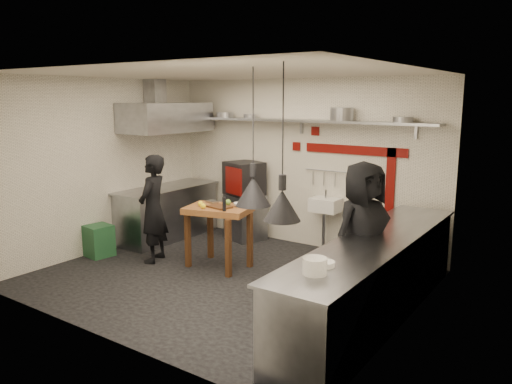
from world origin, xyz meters
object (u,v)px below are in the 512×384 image
Objects in this scene: chef_right at (362,235)px; chef_left at (153,209)px; combi_oven at (244,178)px; prep_table at (219,237)px; green_bin at (99,241)px; oven_stand at (245,217)px.

chef_left is at bearing 115.01° from chef_right.
combi_oven is 1.70m from prep_table.
combi_oven is at bearing 147.85° from chef_left.
chef_right is (4.19, 0.56, 0.63)m from green_bin.
oven_stand is 0.87× the size of prep_table.
prep_table is 2.34m from chef_right.
chef_left is at bearing 20.01° from green_bin.
chef_right is (2.84, -1.55, 0.48)m from oven_stand.
combi_oven is 0.36× the size of chef_left.
combi_oven is 0.33× the size of chef_right.
oven_stand reaches higher than green_bin.
green_bin is 0.28× the size of chef_right.
oven_stand is 1.89m from chef_left.
chef_left is (-0.40, -1.81, -0.26)m from combi_oven.
oven_stand is 3.28m from chef_right.
green_bin is 0.30× the size of chef_left.
chef_right is at bearing 74.15° from chef_left.
oven_stand is at bearing 82.37° from chef_right.
combi_oven is 2.65m from green_bin.
oven_stand is at bearing 146.26° from chef_left.
chef_right reaches higher than prep_table.
oven_stand is at bearing 57.43° from green_bin.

